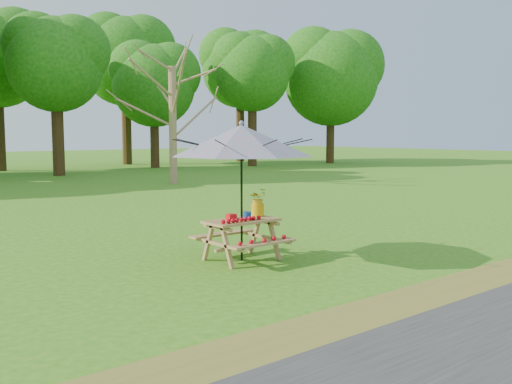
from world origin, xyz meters
TOP-DOWN VIEW (x-y plane):
  - ground at (0.00, 0.00)m, footprint 120.00×120.00m
  - drygrass_strip at (0.00, -2.80)m, footprint 120.00×1.20m
  - bare_tree at (7.52, 13.54)m, footprint 6.64×6.64m
  - picnic_table at (1.02, 0.50)m, footprint 1.20×1.32m
  - patio_umbrella at (1.02, 0.50)m, footprint 2.75×2.75m
  - produce_bins at (0.97, 0.54)m, footprint 0.36×0.40m
  - tomatoes_row at (0.87, 0.32)m, footprint 0.77×0.13m
  - flower_bucket at (1.45, 0.62)m, footprint 0.31×0.28m

SIDE VIEW (x-z plane):
  - ground at x=0.00m, z-range 0.00..0.00m
  - drygrass_strip at x=0.00m, z-range 0.00..0.01m
  - picnic_table at x=1.02m, z-range -0.01..0.66m
  - tomatoes_row at x=0.87m, z-range 0.67..0.74m
  - produce_bins at x=0.97m, z-range 0.66..0.79m
  - flower_bucket at x=1.45m, z-range 0.69..1.16m
  - patio_umbrella at x=1.02m, z-range 0.82..3.08m
  - bare_tree at x=7.52m, z-range 1.18..12.19m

